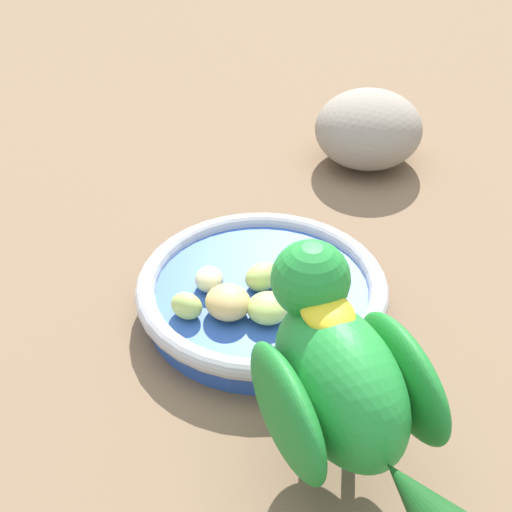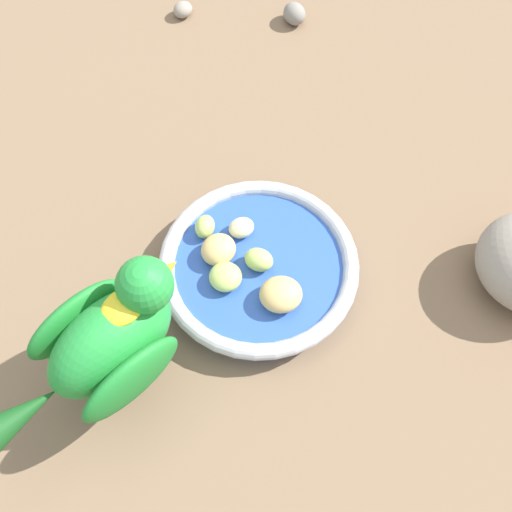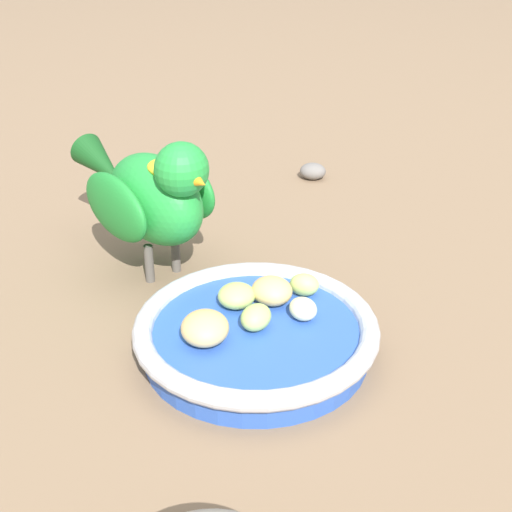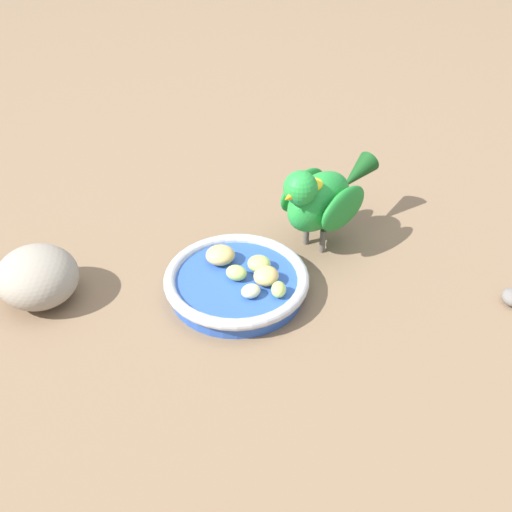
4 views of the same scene
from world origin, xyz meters
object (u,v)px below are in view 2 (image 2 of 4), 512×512
at_px(parrot, 106,342).
at_px(apple_piece_4, 205,227).
at_px(apple_piece_2, 225,277).
at_px(pebble_1, 294,14).
at_px(apple_piece_5, 241,228).
at_px(feeding_bowl, 256,270).
at_px(apple_piece_3, 281,294).
at_px(apple_piece_0, 218,250).
at_px(pebble_0, 183,10).
at_px(apple_piece_1, 258,261).

bearing_deg(parrot, apple_piece_4, 18.39).
bearing_deg(apple_piece_2, pebble_1, -54.15).
xyz_separation_m(apple_piece_5, parrot, (-0.03, 0.17, 0.05)).
xyz_separation_m(feeding_bowl, apple_piece_3, (-0.04, 0.01, 0.02)).
xyz_separation_m(apple_piece_2, parrot, (0.00, 0.12, 0.05)).
xyz_separation_m(apple_piece_0, pebble_1, (0.20, -0.30, -0.02)).
bearing_deg(apple_piece_0, pebble_0, -33.86).
distance_m(apple_piece_1, apple_piece_5, 0.04).
bearing_deg(apple_piece_3, apple_piece_4, 1.71).
relative_size(apple_piece_1, apple_piece_4, 1.14).
xyz_separation_m(apple_piece_2, pebble_0, (0.33, -0.22, -0.02)).
bearing_deg(apple_piece_4, apple_piece_1, -169.19).
xyz_separation_m(apple_piece_3, pebble_1, (0.27, -0.29, -0.02)).
bearing_deg(apple_piece_0, apple_piece_2, 151.71).
bearing_deg(apple_piece_0, apple_piece_4, -14.83).
height_order(apple_piece_2, pebble_1, apple_piece_2).
bearing_deg(apple_piece_2, apple_piece_4, -21.49).
height_order(apple_piece_3, pebble_1, apple_piece_3).
bearing_deg(apple_piece_4, pebble_1, -59.53).
xyz_separation_m(apple_piece_0, parrot, (-0.02, 0.14, 0.05)).
bearing_deg(apple_piece_2, parrot, 89.51).
distance_m(apple_piece_2, apple_piece_3, 0.05).
distance_m(feeding_bowl, apple_piece_5, 0.04).
bearing_deg(pebble_0, apple_piece_2, 146.55).
bearing_deg(feeding_bowl, parrot, 86.75).
bearing_deg(feeding_bowl, apple_piece_5, -22.09).
height_order(apple_piece_2, parrot, parrot).
bearing_deg(pebble_0, apple_piece_1, 151.37).
distance_m(apple_piece_0, apple_piece_3, 0.07).
distance_m(apple_piece_0, apple_piece_2, 0.03).
bearing_deg(apple_piece_5, apple_piece_2, 122.59).
relative_size(apple_piece_4, pebble_0, 0.98).
distance_m(apple_piece_2, pebble_1, 0.38).
height_order(feeding_bowl, pebble_1, feeding_bowl).
bearing_deg(feeding_bowl, apple_piece_4, 9.37).
relative_size(apple_piece_1, apple_piece_2, 0.90).
xyz_separation_m(apple_piece_0, apple_piece_1, (-0.03, -0.02, -0.00)).
distance_m(feeding_bowl, parrot, 0.17).
bearing_deg(pebble_0, apple_piece_5, 150.34).
relative_size(apple_piece_0, apple_piece_1, 1.23).
distance_m(feeding_bowl, pebble_1, 0.36).
distance_m(apple_piece_1, pebble_0, 0.38).
bearing_deg(pebble_0, parrot, 133.86).
height_order(apple_piece_0, apple_piece_3, apple_piece_3).
bearing_deg(apple_piece_3, feeding_bowl, -9.98).
distance_m(apple_piece_4, apple_piece_5, 0.04).
height_order(apple_piece_4, apple_piece_5, apple_piece_4).
bearing_deg(apple_piece_1, pebble_0, -28.63).
distance_m(parrot, pebble_0, 0.47).
relative_size(apple_piece_2, apple_piece_3, 0.78).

